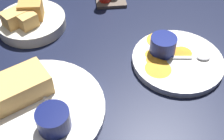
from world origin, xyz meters
TOP-DOWN VIEW (x-y plane):
  - ground_plane at (0.00, 0.00)cm, footprint 110.00×110.00cm
  - plate_sandwich_main at (-4.91, -12.77)cm, footprint 27.94×27.94cm
  - sandwich_half_near at (-8.77, -9.12)cm, footprint 15.05×12.90cm
  - ramekin_dark_sauce at (-1.08, -17.75)cm, footprint 6.44×6.44cm
  - spoon_by_dark_ramekin at (-2.72, -12.73)cm, footprint 4.49×9.83cm
  - plate_chips_companion at (27.53, -1.86)cm, footprint 21.80×21.80cm
  - ramekin_light_gravy at (24.26, 0.87)cm, footprint 6.27×6.27cm
  - spoon_by_gravy_ramekin at (32.21, -2.40)cm, footprint 9.96×2.64cm
  - plantain_chip_scatter at (23.93, -0.05)cm, footprint 14.72×18.04cm
  - bread_basket_rear at (-8.68, 16.24)cm, footprint 18.43×18.43cm

SIDE VIEW (x-z plane):
  - ground_plane at x=0.00cm, z-range -3.00..0.00cm
  - plate_sandwich_main at x=-4.91cm, z-range 0.00..1.60cm
  - plate_chips_companion at x=27.53cm, z-range 0.00..1.60cm
  - plantain_chip_scatter at x=23.93cm, z-range 1.60..2.20cm
  - spoon_by_dark_ramekin at x=-2.72cm, z-range 1.56..2.36cm
  - spoon_by_gravy_ramekin at x=32.21cm, z-range 1.56..2.36cm
  - bread_basket_rear at x=-8.68cm, z-range -1.49..6.19cm
  - ramekin_dark_sauce at x=-1.08cm, z-range 1.75..6.08cm
  - ramekin_light_gravy at x=24.26cm, z-range 1.75..6.10cm
  - sandwich_half_near at x=-8.77cm, z-range 1.60..6.40cm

